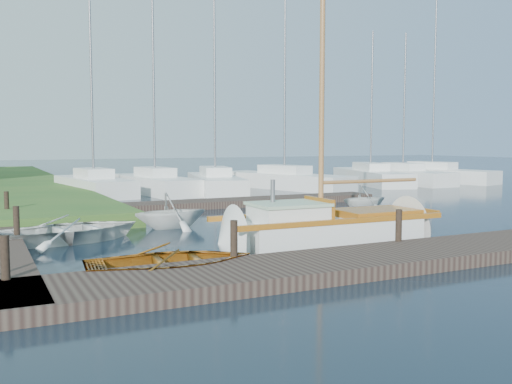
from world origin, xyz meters
name	(u,v)px	position (x,y,z in m)	size (l,w,h in m)	color
ground	(256,230)	(0.00, 0.00, 0.00)	(160.00, 160.00, 0.00)	black
near_dock	(375,260)	(0.00, -6.00, 0.15)	(18.00, 2.20, 0.30)	#30221D
far_dock	(231,203)	(2.00, 6.50, 0.15)	(14.00, 1.60, 0.30)	#30221D
pontoon	(285,183)	(10.00, 16.00, 0.15)	(30.00, 1.60, 0.30)	#30221D
mooring_post_0	(5,258)	(-7.50, -5.00, 0.70)	(0.16, 0.16, 0.80)	black
mooring_post_1	(234,239)	(-3.00, -5.00, 0.70)	(0.16, 0.16, 0.80)	black
mooring_post_2	(399,225)	(1.50, -5.00, 0.70)	(0.16, 0.16, 0.80)	black
mooring_post_4	(16,221)	(-7.00, 0.00, 0.70)	(0.16, 0.16, 0.80)	black
mooring_post_5	(7,203)	(-7.00, 5.00, 0.70)	(0.16, 0.16, 0.80)	black
sailboat	(332,231)	(0.77, -3.14, 0.34)	(7.20, 2.16, 9.83)	white
dinghy	(171,257)	(-4.30, -4.70, 0.37)	(2.53, 3.54, 0.73)	#8A4C11
tender_a	(72,227)	(-5.56, 0.40, 0.40)	(2.78, 3.90, 0.81)	white
tender_b	(171,209)	(-2.31, 1.51, 0.63)	(2.07, 2.40, 1.26)	white
tender_d	(365,196)	(6.46, 2.95, 0.55)	(1.79, 2.07, 1.09)	white
marina_boat_0	(94,184)	(-2.35, 14.47, 0.57)	(3.16, 7.40, 9.97)	white
marina_boat_1	(155,182)	(0.87, 14.18, 0.58)	(3.02, 8.00, 11.46)	white
marina_boat_2	(215,182)	(4.09, 13.41, 0.58)	(4.07, 8.58, 11.75)	white
marina_boat_3	(284,179)	(8.64, 13.65, 0.57)	(4.78, 9.49, 12.07)	white
marina_boat_5	(370,175)	(15.78, 14.65, 0.56)	(5.02, 10.00, 10.00)	white
marina_boat_6	(403,175)	(17.70, 13.66, 0.56)	(2.21, 7.96, 9.90)	white
marina_boat_7	(432,173)	(20.85, 14.29, 0.58)	(4.51, 9.32, 12.90)	white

